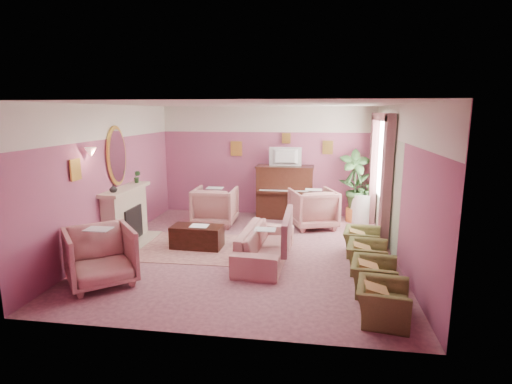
# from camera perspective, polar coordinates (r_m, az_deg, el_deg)

# --- Properties ---
(floor) EXTENTS (5.50, 6.00, 0.01)m
(floor) POSITION_cam_1_polar(r_m,az_deg,el_deg) (7.85, -1.14, -8.47)
(floor) COLOR #8E5964
(floor) RESTS_ON ground
(ceiling) EXTENTS (5.50, 6.00, 0.01)m
(ceiling) POSITION_cam_1_polar(r_m,az_deg,el_deg) (7.38, -1.23, 12.43)
(ceiling) COLOR silver
(ceiling) RESTS_ON wall_back
(wall_back) EXTENTS (5.50, 0.02, 2.80)m
(wall_back) POSITION_cam_1_polar(r_m,az_deg,el_deg) (10.42, 1.57, 4.43)
(wall_back) COLOR #7F4667
(wall_back) RESTS_ON floor
(wall_front) EXTENTS (5.50, 0.02, 2.80)m
(wall_front) POSITION_cam_1_polar(r_m,az_deg,el_deg) (4.63, -7.39, -4.62)
(wall_front) COLOR #7F4667
(wall_front) RESTS_ON floor
(wall_left) EXTENTS (0.02, 6.00, 2.80)m
(wall_left) POSITION_cam_1_polar(r_m,az_deg,el_deg) (8.39, -20.06, 2.02)
(wall_left) COLOR #7F4667
(wall_left) RESTS_ON floor
(wall_right) EXTENTS (0.02, 6.00, 2.80)m
(wall_right) POSITION_cam_1_polar(r_m,az_deg,el_deg) (7.54, 19.90, 1.04)
(wall_right) COLOR #7F4667
(wall_right) RESTS_ON floor
(picture_rail_band) EXTENTS (5.50, 0.01, 0.65)m
(picture_rail_band) POSITION_cam_1_polar(r_m,az_deg,el_deg) (10.34, 1.59, 10.35)
(picture_rail_band) COLOR silver
(picture_rail_band) RESTS_ON wall_back
(stripe_panel) EXTENTS (0.01, 3.00, 2.15)m
(stripe_panel) POSITION_cam_1_polar(r_m,az_deg,el_deg) (8.85, 18.04, 0.47)
(stripe_panel) COLOR beige
(stripe_panel) RESTS_ON wall_right
(fireplace_surround) EXTENTS (0.30, 1.40, 1.10)m
(fireplace_surround) POSITION_cam_1_polar(r_m,az_deg,el_deg) (8.66, -18.12, -3.33)
(fireplace_surround) COLOR beige
(fireplace_surround) RESTS_ON floor
(fireplace_inset) EXTENTS (0.18, 0.72, 0.68)m
(fireplace_inset) POSITION_cam_1_polar(r_m,az_deg,el_deg) (8.65, -17.46, -4.33)
(fireplace_inset) COLOR black
(fireplace_inset) RESTS_ON floor
(fire_ember) EXTENTS (0.06, 0.54, 0.10)m
(fire_ember) POSITION_cam_1_polar(r_m,az_deg,el_deg) (8.68, -17.15, -5.49)
(fire_ember) COLOR #F25434
(fire_ember) RESTS_ON floor
(mantel_shelf) EXTENTS (0.40, 1.55, 0.07)m
(mantel_shelf) POSITION_cam_1_polar(r_m,az_deg,el_deg) (8.52, -18.17, 0.37)
(mantel_shelf) COLOR beige
(mantel_shelf) RESTS_ON fireplace_surround
(hearth) EXTENTS (0.55, 1.50, 0.02)m
(hearth) POSITION_cam_1_polar(r_m,az_deg,el_deg) (8.72, -16.71, -6.82)
(hearth) COLOR beige
(hearth) RESTS_ON floor
(mirror_frame) EXTENTS (0.04, 0.72, 1.20)m
(mirror_frame) POSITION_cam_1_polar(r_m,az_deg,el_deg) (8.49, -19.31, 4.90)
(mirror_frame) COLOR gold
(mirror_frame) RESTS_ON wall_left
(mirror_glass) EXTENTS (0.01, 0.60, 1.06)m
(mirror_glass) POSITION_cam_1_polar(r_m,az_deg,el_deg) (8.48, -19.15, 4.91)
(mirror_glass) COLOR silver
(mirror_glass) RESTS_ON wall_left
(sconce_shade) EXTENTS (0.20, 0.20, 0.16)m
(sconce_shade) POSITION_cam_1_polar(r_m,az_deg,el_deg) (7.52, -22.54, 5.29)
(sconce_shade) COLOR #DF9D88
(sconce_shade) RESTS_ON wall_left
(piano) EXTENTS (1.40, 0.60, 1.30)m
(piano) POSITION_cam_1_polar(r_m,az_deg,el_deg) (10.18, 4.12, -0.04)
(piano) COLOR #3B1C12
(piano) RESTS_ON floor
(piano_keyshelf) EXTENTS (1.30, 0.12, 0.06)m
(piano_keyshelf) POSITION_cam_1_polar(r_m,az_deg,el_deg) (9.83, 3.97, -0.04)
(piano_keyshelf) COLOR #3B1C12
(piano_keyshelf) RESTS_ON piano
(piano_keys) EXTENTS (1.20, 0.08, 0.02)m
(piano_keys) POSITION_cam_1_polar(r_m,az_deg,el_deg) (9.82, 3.98, 0.19)
(piano_keys) COLOR white
(piano_keys) RESTS_ON piano
(piano_top) EXTENTS (1.45, 0.65, 0.04)m
(piano_top) POSITION_cam_1_polar(r_m,az_deg,el_deg) (10.07, 4.18, 3.64)
(piano_top) COLOR #3B1C12
(piano_top) RESTS_ON piano
(television) EXTENTS (0.80, 0.12, 0.48)m
(television) POSITION_cam_1_polar(r_m,az_deg,el_deg) (9.99, 4.18, 5.25)
(television) COLOR black
(television) RESTS_ON piano
(print_back_left) EXTENTS (0.30, 0.03, 0.38)m
(print_back_left) POSITION_cam_1_polar(r_m,az_deg,el_deg) (10.48, -2.82, 6.21)
(print_back_left) COLOR gold
(print_back_left) RESTS_ON wall_back
(print_back_right) EXTENTS (0.26, 0.03, 0.34)m
(print_back_right) POSITION_cam_1_polar(r_m,az_deg,el_deg) (10.28, 10.22, 6.28)
(print_back_right) COLOR gold
(print_back_right) RESTS_ON wall_back
(print_back_mid) EXTENTS (0.22, 0.03, 0.26)m
(print_back_mid) POSITION_cam_1_polar(r_m,az_deg,el_deg) (10.28, 4.35, 7.66)
(print_back_mid) COLOR gold
(print_back_mid) RESTS_ON wall_back
(print_left_wall) EXTENTS (0.03, 0.28, 0.36)m
(print_left_wall) POSITION_cam_1_polar(r_m,az_deg,el_deg) (7.30, -24.38, 2.93)
(print_left_wall) COLOR gold
(print_left_wall) RESTS_ON wall_left
(window_blind) EXTENTS (0.03, 1.40, 1.80)m
(window_blind) POSITION_cam_1_polar(r_m,az_deg,el_deg) (9.00, 17.81, 4.69)
(window_blind) COLOR silver
(window_blind) RESTS_ON wall_right
(curtain_left) EXTENTS (0.16, 0.34, 2.60)m
(curtain_left) POSITION_cam_1_polar(r_m,az_deg,el_deg) (8.14, 18.11, 1.17)
(curtain_left) COLOR #8C565C
(curtain_left) RESTS_ON floor
(curtain_right) EXTENTS (0.16, 0.34, 2.60)m
(curtain_right) POSITION_cam_1_polar(r_m,az_deg,el_deg) (9.94, 16.38, 3.04)
(curtain_right) COLOR #8C565C
(curtain_right) RESTS_ON floor
(pelmet) EXTENTS (0.16, 2.20, 0.16)m
(pelmet) POSITION_cam_1_polar(r_m,az_deg,el_deg) (8.93, 17.64, 10.20)
(pelmet) COLOR #8C565C
(pelmet) RESTS_ON wall_right
(mantel_plant) EXTENTS (0.16, 0.16, 0.28)m
(mantel_plant) POSITION_cam_1_polar(r_m,az_deg,el_deg) (8.98, -16.63, 2.10)
(mantel_plant) COLOR #2D5529
(mantel_plant) RESTS_ON mantel_shelf
(mantel_vase) EXTENTS (0.16, 0.16, 0.16)m
(mantel_vase) POSITION_cam_1_polar(r_m,az_deg,el_deg) (8.06, -19.72, 0.46)
(mantel_vase) COLOR silver
(mantel_vase) RESTS_ON mantel_shelf
(area_rug) EXTENTS (2.54, 1.85, 0.01)m
(area_rug) POSITION_cam_1_polar(r_m,az_deg,el_deg) (8.09, -7.35, -7.91)
(area_rug) COLOR #AC716B
(area_rug) RESTS_ON floor
(coffee_table) EXTENTS (1.02, 0.53, 0.45)m
(coffee_table) POSITION_cam_1_polar(r_m,az_deg,el_deg) (8.06, -8.40, -6.36)
(coffee_table) COLOR black
(coffee_table) RESTS_ON floor
(table_paper) EXTENTS (0.35, 0.28, 0.01)m
(table_paper) POSITION_cam_1_polar(r_m,az_deg,el_deg) (7.98, -8.10, -4.81)
(table_paper) COLOR white
(table_paper) RESTS_ON coffee_table
(sofa) EXTENTS (0.68, 2.03, 0.82)m
(sofa) POSITION_cam_1_polar(r_m,az_deg,el_deg) (7.28, 1.31, -6.66)
(sofa) COLOR tan
(sofa) RESTS_ON floor
(sofa_throw) EXTENTS (0.10, 1.54, 0.56)m
(sofa_throw) POSITION_cam_1_polar(r_m,az_deg,el_deg) (7.19, 4.49, -5.35)
(sofa_throw) COLOR #8C565C
(sofa_throw) RESTS_ON sofa
(floral_armchair_left) EXTENTS (0.96, 0.96, 1.01)m
(floral_armchair_left) POSITION_cam_1_polar(r_m,az_deg,el_deg) (9.56, -5.86, -1.73)
(floral_armchair_left) COLOR tan
(floral_armchair_left) RESTS_ON floor
(floral_armchair_right) EXTENTS (0.96, 0.96, 1.01)m
(floral_armchair_right) POSITION_cam_1_polar(r_m,az_deg,el_deg) (9.40, 8.16, -2.02)
(floral_armchair_right) COLOR tan
(floral_armchair_right) RESTS_ON floor
(floral_armchair_front) EXTENTS (0.96, 0.96, 1.01)m
(floral_armchair_front) POSITION_cam_1_polar(r_m,az_deg,el_deg) (6.74, -21.36, -8.15)
(floral_armchair_front) COLOR tan
(floral_armchair_front) RESTS_ON floor
(olive_chair_a) EXTENTS (0.53, 0.76, 0.66)m
(olive_chair_a) POSITION_cam_1_polar(r_m,az_deg,el_deg) (5.57, 17.69, -14.02)
(olive_chair_a) COLOR olive
(olive_chair_a) RESTS_ON floor
(olive_chair_b) EXTENTS (0.53, 0.76, 0.66)m
(olive_chair_b) POSITION_cam_1_polar(r_m,az_deg,el_deg) (6.31, 16.52, -10.85)
(olive_chair_b) COLOR olive
(olive_chair_b) RESTS_ON floor
(olive_chair_c) EXTENTS (0.53, 0.76, 0.66)m
(olive_chair_c) POSITION_cam_1_polar(r_m,az_deg,el_deg) (7.07, 15.61, -8.36)
(olive_chair_c) COLOR olive
(olive_chair_c) RESTS_ON floor
(olive_chair_d) EXTENTS (0.53, 0.76, 0.66)m
(olive_chair_d) POSITION_cam_1_polar(r_m,az_deg,el_deg) (7.84, 14.88, -6.34)
(olive_chair_d) COLOR olive
(olive_chair_d) RESTS_ON floor
(side_table) EXTENTS (0.52, 0.52, 0.70)m
(side_table) POSITION_cam_1_polar(r_m,az_deg,el_deg) (10.10, 14.77, -2.23)
(side_table) COLOR silver
(side_table) RESTS_ON floor
(side_plant_big) EXTENTS (0.30, 0.30, 0.34)m
(side_plant_big) POSITION_cam_1_polar(r_m,az_deg,el_deg) (9.99, 14.92, 0.66)
(side_plant_big) COLOR #2D5529
(side_plant_big) RESTS_ON side_table
(side_plant_small) EXTENTS (0.16, 0.16, 0.28)m
(side_plant_small) POSITION_cam_1_polar(r_m,az_deg,el_deg) (9.92, 15.67, 0.37)
(side_plant_small) COLOR #2D5529
(side_plant_small) RESTS_ON side_table
(palm_pot) EXTENTS (0.34, 0.34, 0.34)m
(palm_pot) POSITION_cam_1_polar(r_m,az_deg,el_deg) (10.15, 13.65, -3.16)
(palm_pot) COLOR #A85F2C
(palm_pot) RESTS_ON floor
(palm_plant) EXTENTS (0.76, 0.76, 1.44)m
(palm_plant) POSITION_cam_1_polar(r_m,az_deg,el_deg) (9.97, 13.89, 1.80)
(palm_plant) COLOR #2D5529
(palm_plant) RESTS_ON palm_pot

